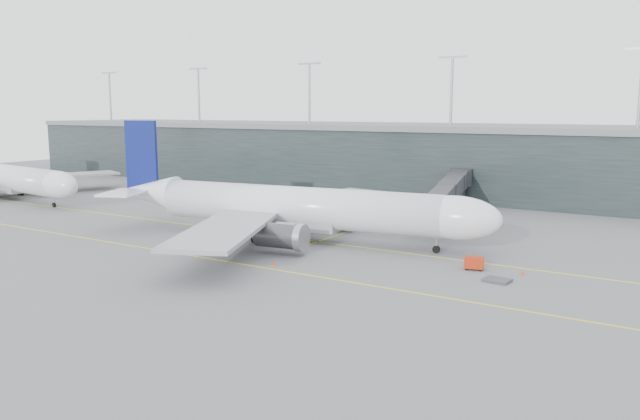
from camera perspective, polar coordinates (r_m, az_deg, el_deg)
The scene contains 18 objects.
ground at distance 94.74m, azimuth -1.48°, elevation -2.14°, with size 320.00×320.00×0.00m, color #515155.
taxiline_a at distance 91.50m, azimuth -2.86°, elevation -2.54°, with size 160.00×0.25×0.02m, color yellow.
taxiline_b at distance 79.21m, azimuth -9.49°, elevation -4.51°, with size 160.00×0.25×0.02m, color yellow.
taxiline_lead_main at distance 109.50m, azimuth 6.49°, elevation -0.64°, with size 0.25×60.00×0.02m, color yellow.
taxiline_lead_adj at distance 160.56m, azimuth -20.24°, elevation 1.97°, with size 0.25×60.00×0.02m, color yellow.
terminal at distance 145.28m, azimuth 11.25°, elevation 4.68°, with size 240.00×36.00×29.00m.
main_aircraft at distance 89.24m, azimuth -2.35°, elevation 0.24°, with size 60.13×56.05×16.87m.
jet_bridge at distance 108.72m, azimuth 12.81°, elevation 1.98°, with size 15.01×46.62×7.21m.
second_aircraft at distance 146.71m, azimuth -26.75°, elevation 2.64°, with size 55.67×51.93×15.61m.
gse_cart at distance 75.45m, azimuth 13.91°, elevation -4.69°, with size 2.52×1.94×1.52m.
baggage_dolly at distance 71.18m, azimuth 15.89°, elevation -6.18°, with size 2.76×2.21×0.28m, color #3A3A3F.
uld_a at distance 105.00m, azimuth -1.44°, elevation -0.47°, with size 2.06×1.65×1.87m.
uld_b at distance 106.70m, azimuth 0.40°, elevation -0.33°, with size 2.14×1.78×1.82m.
uld_c at distance 103.95m, azimuth 1.28°, elevation -0.58°, with size 2.34×2.05×1.82m.
cone_nose at distance 74.50m, azimuth 17.97°, elevation -5.44°, with size 0.45×0.45×0.71m, color #DC420C.
cone_wing_stbd at distance 75.11m, azimuth -4.29°, elevation -4.91°, with size 0.42×0.42×0.67m, color #F24D0D.
cone_wing_port at distance 100.10m, azimuth 4.93°, elevation -1.35°, with size 0.44×0.44×0.70m, color #E1410C.
cone_tail at distance 91.12m, azimuth -9.02°, elevation -2.45°, with size 0.50×0.50×0.79m, color orange.
Camera 1 is at (51.20, -77.52, 18.60)m, focal length 35.00 mm.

